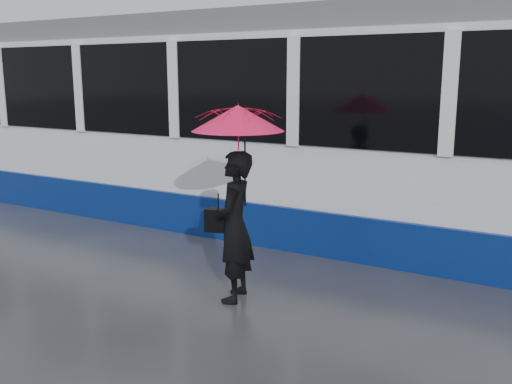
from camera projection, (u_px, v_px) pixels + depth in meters
The scene contains 6 objects.
ground at pixel (264, 283), 6.77m from camera, with size 90.00×90.00×0.00m, color #2B2B30.
rails at pixel (343, 232), 8.88m from camera, with size 34.00×1.51×0.02m.
tram at pixel (152, 118), 10.41m from camera, with size 26.00×2.56×3.35m.
woman at pixel (235, 227), 6.11m from camera, with size 0.60×0.39×1.64m, color black.
umbrella at pixel (238, 136), 5.89m from camera, with size 1.20×1.20×1.11m.
handbag at pixel (219, 220), 6.23m from camera, with size 0.32×0.21×0.43m.
Camera 1 is at (3.15, -5.59, 2.42)m, focal length 40.00 mm.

